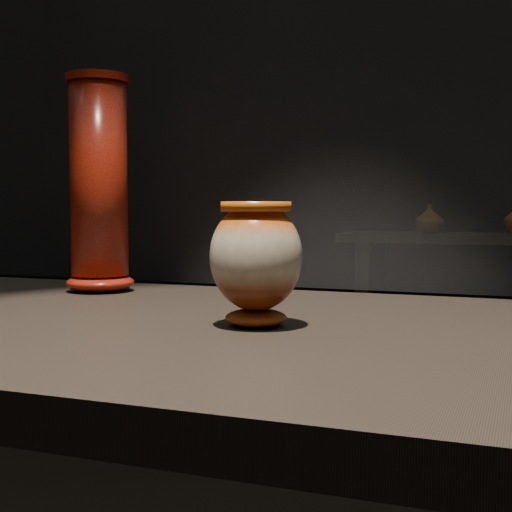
{
  "coord_description": "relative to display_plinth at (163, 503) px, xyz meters",
  "views": [
    {
      "loc": [
        0.49,
        -0.89,
        1.06
      ],
      "look_at": [
        0.15,
        -0.01,
        0.99
      ],
      "focal_mm": 50.0,
      "sensor_mm": 36.0,
      "label": 1
    }
  ],
  "objects": [
    {
      "name": "display_plinth",
      "position": [
        0.0,
        0.0,
        0.0
      ],
      "size": [
        2.0,
        0.8,
        0.9
      ],
      "color": "black",
      "rests_on": "ground"
    },
    {
      "name": "back_vase_left",
      "position": [
        -0.06,
        3.44,
        0.35
      ],
      "size": [
        0.17,
        0.17,
        0.17
      ],
      "primitive_type": "imported",
      "rotation": [
        0.0,
        0.0,
        4.67
      ],
      "color": "#885B13",
      "rests_on": "back_shelf"
    },
    {
      "name": "main_vase",
      "position": [
        0.15,
        -0.01,
        0.36
      ],
      "size": [
        0.16,
        0.16,
        0.17
      ],
      "rotation": [
        0.0,
        0.0,
        0.39
      ],
      "color": "#6B2509",
      "rests_on": "display_plinth"
    },
    {
      "name": "tall_vase",
      "position": [
        -0.26,
        0.25,
        0.46
      ],
      "size": [
        0.16,
        0.16,
        0.4
      ],
      "rotation": [
        0.0,
        0.0,
        -0.32
      ],
      "color": "#AC300B",
      "rests_on": "display_plinth"
    }
  ]
}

